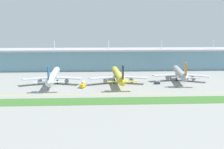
% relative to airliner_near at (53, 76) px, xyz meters
% --- Properties ---
extents(ground_plane, '(600.00, 600.00, 0.00)m').
position_rel_airliner_near_xyz_m(ground_plane, '(47.65, -34.20, -6.46)').
color(ground_plane, gray).
extents(terminal_building, '(288.00, 34.00, 31.27)m').
position_rel_airliner_near_xyz_m(terminal_building, '(47.65, 74.93, 4.88)').
color(terminal_building, '#6693A8').
rests_on(terminal_building, ground).
extents(airliner_near, '(48.75, 72.12, 18.90)m').
position_rel_airliner_near_xyz_m(airliner_near, '(0.00, 0.00, 0.00)').
color(airliner_near, white).
rests_on(airliner_near, ground).
extents(airliner_middle, '(48.78, 72.13, 18.90)m').
position_rel_airliner_near_xyz_m(airliner_middle, '(52.72, 0.03, 0.00)').
color(airliner_middle, yellow).
rests_on(airliner_middle, ground).
extents(airliner_far, '(48.36, 63.62, 18.90)m').
position_rel_airliner_near_xyz_m(airliner_far, '(106.50, 7.73, -0.01)').
color(airliner_far, '#ADB2BC').
rests_on(airliner_far, ground).
extents(taxiway_stripe_west, '(28.00, 0.70, 0.04)m').
position_rel_airliner_near_xyz_m(taxiway_stripe_west, '(-23.35, -38.91, -6.44)').
color(taxiway_stripe_west, yellow).
rests_on(taxiway_stripe_west, ground).
extents(taxiway_stripe_mid_west, '(28.00, 0.70, 0.04)m').
position_rel_airliner_near_xyz_m(taxiway_stripe_mid_west, '(10.65, -38.91, -6.44)').
color(taxiway_stripe_mid_west, yellow).
rests_on(taxiway_stripe_mid_west, ground).
extents(taxiway_stripe_centre, '(28.00, 0.70, 0.04)m').
position_rel_airliner_near_xyz_m(taxiway_stripe_centre, '(44.65, -38.91, -6.44)').
color(taxiway_stripe_centre, yellow).
rests_on(taxiway_stripe_centre, ground).
extents(taxiway_stripe_mid_east, '(28.00, 0.70, 0.04)m').
position_rel_airliner_near_xyz_m(taxiway_stripe_mid_east, '(78.65, -38.91, -6.44)').
color(taxiway_stripe_mid_east, yellow).
rests_on(taxiway_stripe_mid_east, ground).
extents(taxiway_stripe_east, '(28.00, 0.70, 0.04)m').
position_rel_airliner_near_xyz_m(taxiway_stripe_east, '(112.65, -38.91, -6.44)').
color(taxiway_stripe_east, yellow).
rests_on(taxiway_stripe_east, ground).
extents(grass_verge, '(300.00, 18.00, 0.10)m').
position_rel_airliner_near_xyz_m(grass_verge, '(47.65, -57.15, -6.41)').
color(grass_verge, '#3D702D').
rests_on(grass_verge, ground).
extents(baggage_cart, '(3.89, 2.62, 2.48)m').
position_rel_airliner_near_xyz_m(baggage_cart, '(84.84, -5.16, -5.19)').
color(baggage_cart, silver).
rests_on(baggage_cart, ground).
extents(pushback_tug, '(4.60, 2.85, 1.85)m').
position_rel_airliner_near_xyz_m(pushback_tug, '(83.72, -6.04, -5.36)').
color(pushback_tug, '#333842').
rests_on(pushback_tug, ground).
extents(fuel_truck, '(4.74, 7.65, 4.95)m').
position_rel_airliner_near_xyz_m(fuel_truck, '(24.57, -16.07, -4.20)').
color(fuel_truck, gold).
rests_on(fuel_truck, ground).
extents(safety_cone_left_wingtip, '(0.56, 0.56, 0.70)m').
position_rel_airliner_near_xyz_m(safety_cone_left_wingtip, '(40.90, -19.57, -6.11)').
color(safety_cone_left_wingtip, orange).
rests_on(safety_cone_left_wingtip, ground).
extents(safety_cone_nose_front, '(0.56, 0.56, 0.70)m').
position_rel_airliner_near_xyz_m(safety_cone_nose_front, '(36.77, -23.69, -6.11)').
color(safety_cone_nose_front, orange).
rests_on(safety_cone_nose_front, ground).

